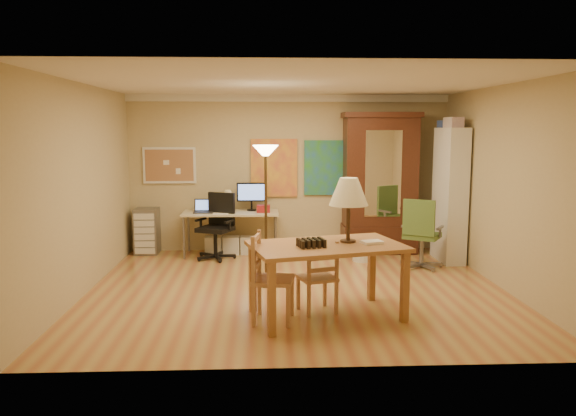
{
  "coord_description": "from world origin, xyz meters",
  "views": [
    {
      "loc": [
        -0.44,
        -7.25,
        2.11
      ],
      "look_at": [
        -0.11,
        0.3,
        1.05
      ],
      "focal_mm": 35.0,
      "sensor_mm": 36.0,
      "label": 1
    }
  ],
  "objects_px": {
    "computer_desk": "(233,228)",
    "office_chair_black": "(217,241)",
    "armoire": "(379,192)",
    "bookshelf": "(450,195)",
    "office_chair_green": "(421,250)",
    "dining_table": "(335,230)"
  },
  "relations": [
    {
      "from": "office_chair_green",
      "to": "office_chair_black",
      "type": "bearing_deg",
      "value": 166.13
    },
    {
      "from": "armoire",
      "to": "bookshelf",
      "type": "xyz_separation_m",
      "value": [
        0.99,
        -0.69,
        0.02
      ]
    },
    {
      "from": "dining_table",
      "to": "armoire",
      "type": "relative_size",
      "value": 0.78
    },
    {
      "from": "dining_table",
      "to": "office_chair_green",
      "type": "xyz_separation_m",
      "value": [
        1.61,
        2.14,
        -0.71
      ]
    },
    {
      "from": "armoire",
      "to": "bookshelf",
      "type": "relative_size",
      "value": 1.12
    },
    {
      "from": "office_chair_black",
      "to": "bookshelf",
      "type": "xyz_separation_m",
      "value": [
        3.76,
        -0.29,
        0.78
      ]
    },
    {
      "from": "office_chair_black",
      "to": "bookshelf",
      "type": "relative_size",
      "value": 0.5
    },
    {
      "from": "office_chair_black",
      "to": "office_chair_green",
      "type": "bearing_deg",
      "value": -13.87
    },
    {
      "from": "office_chair_black",
      "to": "armoire",
      "type": "height_order",
      "value": "armoire"
    },
    {
      "from": "armoire",
      "to": "office_chair_black",
      "type": "bearing_deg",
      "value": -171.9
    },
    {
      "from": "dining_table",
      "to": "bookshelf",
      "type": "xyz_separation_m",
      "value": [
        2.19,
        2.63,
        0.07
      ]
    },
    {
      "from": "office_chair_black",
      "to": "office_chair_green",
      "type": "height_order",
      "value": "office_chair_green"
    },
    {
      "from": "bookshelf",
      "to": "armoire",
      "type": "bearing_deg",
      "value": 145.37
    },
    {
      "from": "computer_desk",
      "to": "office_chair_black",
      "type": "xyz_separation_m",
      "value": [
        -0.25,
        -0.31,
        -0.16
      ]
    },
    {
      "from": "office_chair_black",
      "to": "dining_table",
      "type": "bearing_deg",
      "value": -61.69
    },
    {
      "from": "office_chair_green",
      "to": "armoire",
      "type": "distance_m",
      "value": 1.46
    },
    {
      "from": "dining_table",
      "to": "armoire",
      "type": "bearing_deg",
      "value": 70.23
    },
    {
      "from": "computer_desk",
      "to": "armoire",
      "type": "xyz_separation_m",
      "value": [
        2.52,
        0.08,
        0.6
      ]
    },
    {
      "from": "office_chair_black",
      "to": "office_chair_green",
      "type": "relative_size",
      "value": 1.0
    },
    {
      "from": "office_chair_black",
      "to": "computer_desk",
      "type": "bearing_deg",
      "value": 51.24
    },
    {
      "from": "computer_desk",
      "to": "office_chair_green",
      "type": "height_order",
      "value": "computer_desk"
    },
    {
      "from": "computer_desk",
      "to": "office_chair_black",
      "type": "relative_size",
      "value": 1.49
    }
  ]
}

